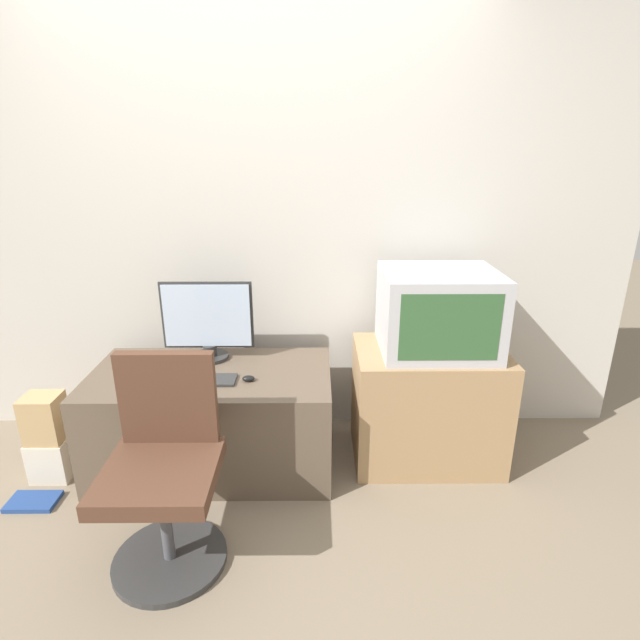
% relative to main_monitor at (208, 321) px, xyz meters
% --- Properties ---
extents(ground_plane, '(12.00, 12.00, 0.00)m').
position_rel_main_monitor_xyz_m(ground_plane, '(0.26, -1.03, -0.78)').
color(ground_plane, '#7F705B').
extents(wall_back, '(4.40, 0.05, 2.60)m').
position_rel_main_monitor_xyz_m(wall_back, '(0.26, 0.29, 0.52)').
color(wall_back, beige).
rests_on(wall_back, ground_plane).
extents(desk, '(1.27, 0.67, 0.56)m').
position_rel_main_monitor_xyz_m(desk, '(0.04, -0.19, -0.50)').
color(desk, brown).
rests_on(desk, ground_plane).
extents(side_stand, '(0.80, 0.53, 0.66)m').
position_rel_main_monitor_xyz_m(side_stand, '(1.22, -0.13, -0.45)').
color(side_stand, '#A37F56').
rests_on(side_stand, ground_plane).
extents(main_monitor, '(0.50, 0.20, 0.45)m').
position_rel_main_monitor_xyz_m(main_monitor, '(0.00, 0.00, 0.00)').
color(main_monitor, '#2D2D2D').
rests_on(main_monitor, desk).
extents(keyboard, '(0.30, 0.13, 0.01)m').
position_rel_main_monitor_xyz_m(keyboard, '(0.04, -0.29, -0.21)').
color(keyboard, '#2D2D2D').
rests_on(keyboard, desk).
extents(mouse, '(0.06, 0.04, 0.03)m').
position_rel_main_monitor_xyz_m(mouse, '(0.25, -0.29, -0.21)').
color(mouse, black).
rests_on(mouse, desk).
extents(crt_tv, '(0.59, 0.51, 0.43)m').
position_rel_main_monitor_xyz_m(crt_tv, '(1.24, -0.12, 0.09)').
color(crt_tv, '#B7B7BC').
rests_on(crt_tv, side_stand).
extents(office_chair, '(0.48, 0.48, 0.89)m').
position_rel_main_monitor_xyz_m(office_chair, '(-0.03, -0.85, -0.37)').
color(office_chair, '#333333').
rests_on(office_chair, ground_plane).
extents(cardboard_box_lower, '(0.20, 0.18, 0.23)m').
position_rel_main_monitor_xyz_m(cardboard_box_lower, '(-0.82, -0.31, -0.66)').
color(cardboard_box_lower, beige).
rests_on(cardboard_box_lower, ground_plane).
extents(cardboard_box_upper, '(0.18, 0.16, 0.25)m').
position_rel_main_monitor_xyz_m(cardboard_box_upper, '(-0.82, -0.31, -0.42)').
color(cardboard_box_upper, tan).
rests_on(cardboard_box_upper, cardboard_box_lower).
extents(book, '(0.24, 0.15, 0.02)m').
position_rel_main_monitor_xyz_m(book, '(-0.82, -0.53, -0.76)').
color(book, navy).
rests_on(book, ground_plane).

